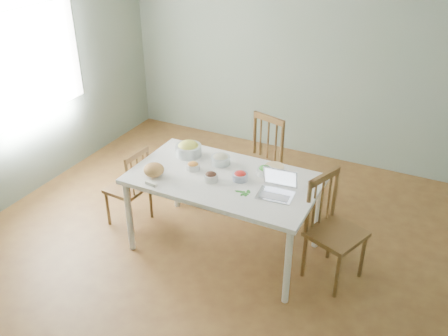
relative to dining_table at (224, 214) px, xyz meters
The scene contains 19 objects.
floor 0.43m from the dining_table, 120.01° to the right, with size 5.00×5.00×0.00m, color #56341A.
wall_back 2.57m from the dining_table, 91.46° to the left, with size 5.00×0.00×2.70m, color slate.
wall_left 2.73m from the dining_table, behind, with size 0.00×5.00×2.70m, color slate.
window_left 2.77m from the dining_table, behind, with size 0.04×1.60×1.20m, color white.
dining_table is the anchor object (origin of this frame).
chair_far 0.92m from the dining_table, 93.13° to the left, with size 0.46×0.43×1.03m, color #3C2811, non-canonical shape.
chair_left 1.13m from the dining_table, behind, with size 0.40×0.38×0.90m, color #3C2811, non-canonical shape.
chair_right 1.10m from the dining_table, ahead, with size 0.46×0.44×1.03m, color #3C2811, non-canonical shape.
bread_boule 0.82m from the dining_table, 156.13° to the right, with size 0.19×0.19×0.13m, color #A86C39.
butter_stick 0.81m from the dining_table, 141.14° to the right, with size 0.12×0.03×0.03m, color silver.
bowl_squash 0.75m from the dining_table, 155.66° to the left, with size 0.26×0.26×0.15m, color #F4F76A, non-canonical shape.
bowl_carrot 0.56m from the dining_table, behind, with size 0.13×0.13×0.07m, color orange, non-canonical shape.
bowl_onion 0.54m from the dining_table, 123.91° to the left, with size 0.19×0.19×0.10m, color beige, non-canonical shape.
bowl_mushroom 0.48m from the dining_table, 124.69° to the right, with size 0.13×0.13×0.09m, color black, non-canonical shape.
bowl_redpep 0.48m from the dining_table, ahead, with size 0.14×0.14×0.08m, color red, non-canonical shape.
bowl_broccoli 0.60m from the dining_table, 34.11° to the left, with size 0.14×0.14×0.09m, color #125810, non-canonical shape.
flatbread 0.68m from the dining_table, 48.20° to the left, with size 0.19×0.19×0.02m, color beige.
basil_bunch 0.53m from the dining_table, 32.28° to the right, with size 0.17×0.17×0.02m, color #205C25, non-canonical shape.
laptop 0.76m from the dining_table, ahead, with size 0.31×0.28×0.21m, color silver, non-canonical shape.
Camera 1 is at (1.83, -3.42, 3.15)m, focal length 39.00 mm.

